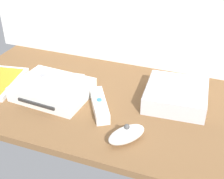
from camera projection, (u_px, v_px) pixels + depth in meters
The scene contains 6 objects.
ground_plane at pixel (112, 104), 91.08cm from camera, with size 100.00×48.00×2.00cm, color brown.
game_console at pixel (53, 90), 91.80cm from camera, with size 22.04×17.59×4.40cm.
mini_computer at pixel (176, 95), 88.52cm from camera, with size 18.20×18.20×5.30cm.
remote_wand at pixel (99, 105), 86.31cm from camera, with size 10.69×14.55×3.40cm.
remote_nunchuk at pixel (127, 135), 74.75cm from camera, with size 9.61×10.59×5.10cm.
remote_classic_pad at pixel (56, 81), 89.92cm from camera, with size 15.05×9.23×2.40cm.
Camera 1 is at (26.37, -70.33, 50.69)cm, focal length 49.97 mm.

